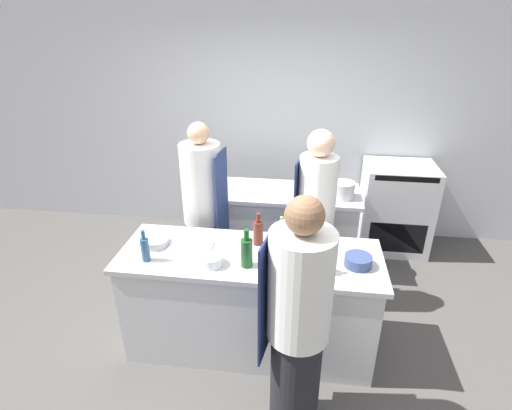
{
  "coord_description": "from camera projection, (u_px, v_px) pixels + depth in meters",
  "views": [
    {
      "loc": [
        0.39,
        -2.55,
        2.54
      ],
      "look_at": [
        0.0,
        0.35,
        1.14
      ],
      "focal_mm": 28.0,
      "sensor_mm": 36.0,
      "label": 1
    }
  ],
  "objects": [
    {
      "name": "bottle_water",
      "position": [
        281.0,
        231.0,
        3.21
      ],
      "size": [
        0.06,
        0.06,
        0.2
      ],
      "color": "#B2A84C",
      "rests_on": "prep_counter"
    },
    {
      "name": "pass_counter",
      "position": [
        275.0,
        228.0,
        4.33
      ],
      "size": [
        1.74,
        0.63,
        0.89
      ],
      "color": "silver",
      "rests_on": "ground_plane"
    },
    {
      "name": "bowl_ceramic_blue",
      "position": [
        155.0,
        241.0,
        3.15
      ],
      "size": [
        0.21,
        0.21,
        0.06
      ],
      "color": "#B7BABC",
      "rests_on": "prep_counter"
    },
    {
      "name": "bowl_wooden_salad",
      "position": [
        358.0,
        261.0,
        2.89
      ],
      "size": [
        0.2,
        0.2,
        0.08
      ],
      "color": "navy",
      "rests_on": "prep_counter"
    },
    {
      "name": "bottle_vinegar",
      "position": [
        145.0,
        249.0,
        2.92
      ],
      "size": [
        0.06,
        0.06,
        0.25
      ],
      "color": "#2D5175",
      "rests_on": "prep_counter"
    },
    {
      "name": "bottle_olive_oil",
      "position": [
        301.0,
        242.0,
        3.02
      ],
      "size": [
        0.07,
        0.07,
        0.24
      ],
      "color": "black",
      "rests_on": "prep_counter"
    },
    {
      "name": "chef_at_prep_near",
      "position": [
        298.0,
        325.0,
        2.41
      ],
      "size": [
        0.42,
        0.4,
        1.7
      ],
      "rotation": [
        0.0,
        0.0,
        1.41
      ],
      "color": "black",
      "rests_on": "ground_plane"
    },
    {
      "name": "wall_back",
      "position": [
        276.0,
        120.0,
        4.72
      ],
      "size": [
        8.0,
        0.06,
        2.8
      ],
      "color": "silver",
      "rests_on": "ground_plane"
    },
    {
      "name": "stockpot",
      "position": [
        343.0,
        190.0,
        3.94
      ],
      "size": [
        0.23,
        0.23,
        0.16
      ],
      "color": "silver",
      "rests_on": "pass_counter"
    },
    {
      "name": "bottle_sauce",
      "position": [
        317.0,
        259.0,
        2.78
      ],
      "size": [
        0.08,
        0.08,
        0.28
      ],
      "color": "silver",
      "rests_on": "prep_counter"
    },
    {
      "name": "ground_plane",
      "position": [
        251.0,
        341.0,
        3.43
      ],
      "size": [
        16.0,
        16.0,
        0.0
      ],
      "primitive_type": "plane",
      "color": "#4C4947"
    },
    {
      "name": "bowl_mixing_large",
      "position": [
        211.0,
        260.0,
        2.9
      ],
      "size": [
        0.17,
        0.17,
        0.08
      ],
      "color": "white",
      "rests_on": "prep_counter"
    },
    {
      "name": "prep_counter",
      "position": [
        250.0,
        300.0,
        3.23
      ],
      "size": [
        2.01,
        0.72,
        0.89
      ],
      "color": "silver",
      "rests_on": "ground_plane"
    },
    {
      "name": "bottle_wine",
      "position": [
        258.0,
        232.0,
        3.13
      ],
      "size": [
        0.08,
        0.08,
        0.27
      ],
      "color": "#5B2319",
      "rests_on": "prep_counter"
    },
    {
      "name": "cutting_board",
      "position": [
        191.0,
        247.0,
        3.13
      ],
      "size": [
        0.33,
        0.19,
        0.01
      ],
      "color": "white",
      "rests_on": "prep_counter"
    },
    {
      "name": "bottle_cooking_oil",
      "position": [
        246.0,
        252.0,
        2.85
      ],
      "size": [
        0.09,
        0.09,
        0.3
      ],
      "color": "#19471E",
      "rests_on": "prep_counter"
    },
    {
      "name": "oven_range",
      "position": [
        395.0,
        208.0,
        4.61
      ],
      "size": [
        0.77,
        0.61,
        1.03
      ],
      "color": "silver",
      "rests_on": "ground_plane"
    },
    {
      "name": "bowl_prep_small",
      "position": [
        283.0,
        269.0,
        2.8
      ],
      "size": [
        0.19,
        0.19,
        0.08
      ],
      "color": "white",
      "rests_on": "prep_counter"
    },
    {
      "name": "chef_at_pass_far",
      "position": [
        315.0,
        222.0,
        3.56
      ],
      "size": [
        0.36,
        0.35,
        1.7
      ],
      "rotation": [
        0.0,
        0.0,
        1.41
      ],
      "color": "black",
      "rests_on": "ground_plane"
    },
    {
      "name": "chef_at_stove",
      "position": [
        204.0,
        214.0,
        3.71
      ],
      "size": [
        0.39,
        0.37,
        1.72
      ],
      "rotation": [
        0.0,
        0.0,
        -1.66
      ],
      "color": "black",
      "rests_on": "ground_plane"
    }
  ]
}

